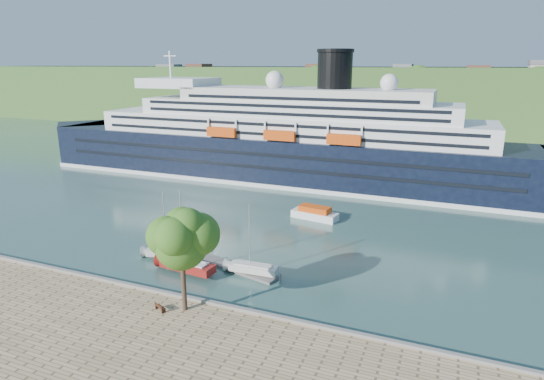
{
  "coord_description": "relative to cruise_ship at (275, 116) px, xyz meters",
  "views": [
    {
      "loc": [
        29.85,
        -37.34,
        25.29
      ],
      "look_at": [
        2.65,
        30.0,
        5.03
      ],
      "focal_mm": 30.0,
      "sensor_mm": 36.0,
      "label": 1
    }
  ],
  "objects": [
    {
      "name": "cruise_ship",
      "position": [
        0.0,
        0.0,
        0.0
      ],
      "size": [
        125.8,
        18.56,
        28.24
      ],
      "primitive_type": null,
      "rotation": [
        0.0,
        0.0,
        -0.0
      ],
      "color": "black",
      "rests_on": "ground"
    },
    {
      "name": "promenade_tree",
      "position": [
        13.42,
        -58.57,
        -7.16
      ],
      "size": [
        7.2,
        7.2,
        11.92
      ],
      "primitive_type": null,
      "color": "#296219",
      "rests_on": "promenade"
    },
    {
      "name": "tender_launch",
      "position": [
        16.71,
        -23.69,
        -13.03
      ],
      "size": [
        8.25,
        3.96,
        2.19
      ],
      "primitive_type": null,
      "rotation": [
        0.0,
        0.0,
        -0.16
      ],
      "color": "#D5450C",
      "rests_on": "ground"
    },
    {
      "name": "sailboat_white_near",
      "position": [
        3.36,
        -46.44,
        -9.69
      ],
      "size": [
        7.11,
        3.95,
        8.86
      ],
      "primitive_type": null,
      "rotation": [
        0.0,
        0.0,
        0.32
      ],
      "color": "silver",
      "rests_on": "ground"
    },
    {
      "name": "ground",
      "position": [
        7.38,
        -56.37,
        -14.12
      ],
      "size": [
        400.0,
        400.0,
        0.0
      ],
      "primitive_type": "plane",
      "color": "#2D5049",
      "rests_on": "ground"
    },
    {
      "name": "sailboat_red",
      "position": [
        8.07,
        -49.62,
        -8.91
      ],
      "size": [
        8.25,
        3.02,
        10.42
      ],
      "primitive_type": null,
      "rotation": [
        0.0,
        0.0,
        -0.1
      ],
      "color": "maroon",
      "rests_on": "ground"
    },
    {
      "name": "far_hillside",
      "position": [
        7.38,
        88.63,
        -2.12
      ],
      "size": [
        400.0,
        50.0,
        24.0
      ],
      "primitive_type": "cube",
      "color": "#326227",
      "rests_on": "ground"
    },
    {
      "name": "floating_pontoon",
      "position": [
        11.14,
        -45.83,
        -13.94
      ],
      "size": [
        16.16,
        5.88,
        0.36
      ],
      "primitive_type": null,
      "rotation": [
        0.0,
        0.0,
        -0.25
      ],
      "color": "gray",
      "rests_on": "ground"
    },
    {
      "name": "park_bench",
      "position": [
        11.24,
        -59.72,
        -12.66
      ],
      "size": [
        1.56,
        1.13,
        0.93
      ],
      "primitive_type": null,
      "rotation": [
        0.0,
        0.0,
        -0.42
      ],
      "color": "#492515",
      "rests_on": "promenade"
    },
    {
      "name": "sailboat_white_far",
      "position": [
        15.85,
        -46.88,
        -9.75
      ],
      "size": [
        6.86,
        2.23,
        8.74
      ],
      "primitive_type": null,
      "rotation": [
        0.0,
        0.0,
        0.05
      ],
      "color": "silver",
      "rests_on": "ground"
    },
    {
      "name": "quay_coping",
      "position": [
        7.38,
        -56.57,
        -12.97
      ],
      "size": [
        220.0,
        0.5,
        0.3
      ],
      "primitive_type": "cube",
      "color": "slate",
      "rests_on": "promenade"
    }
  ]
}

